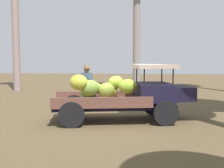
% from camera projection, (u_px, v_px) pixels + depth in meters
% --- Properties ---
extents(ground_plane, '(60.00, 60.00, 0.00)m').
position_uv_depth(ground_plane, '(119.00, 120.00, 9.24)').
color(ground_plane, brown).
extents(truck, '(4.63, 2.41, 1.82)m').
position_uv_depth(truck, '(128.00, 94.00, 9.05)').
color(truck, black).
rests_on(truck, ground).
extents(farmer, '(0.52, 0.47, 1.76)m').
position_uv_depth(farmer, '(87.00, 85.00, 10.67)').
color(farmer, '#8D6452').
rests_on(farmer, ground).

